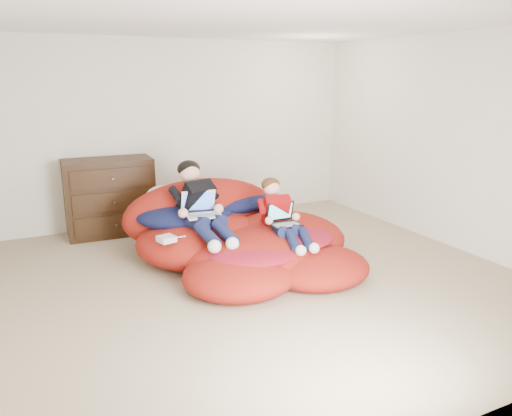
# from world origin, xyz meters

# --- Properties ---
(room_shell) EXTENTS (5.10, 5.10, 2.77)m
(room_shell) POSITION_xyz_m (0.00, 0.00, 0.22)
(room_shell) COLOR tan
(room_shell) RESTS_ON ground
(dresser) EXTENTS (1.11, 0.63, 0.99)m
(dresser) POSITION_xyz_m (-1.11, 2.21, 0.49)
(dresser) COLOR #311D0D
(dresser) RESTS_ON ground
(beanbag_pile) EXTENTS (2.39, 2.42, 0.91)m
(beanbag_pile) POSITION_xyz_m (-0.01, 0.59, 0.26)
(beanbag_pile) COLOR #AF1E13
(beanbag_pile) RESTS_ON ground
(cream_pillow) EXTENTS (0.41, 0.26, 0.26)m
(cream_pillow) POSITION_xyz_m (-0.63, 1.43, 0.62)
(cream_pillow) COLOR beige
(cream_pillow) RESTS_ON beanbag_pile
(older_boy) EXTENTS (0.42, 1.17, 0.75)m
(older_boy) POSITION_xyz_m (-0.43, 0.68, 0.70)
(older_boy) COLOR black
(older_boy) RESTS_ON beanbag_pile
(younger_boy) EXTENTS (0.34, 0.93, 0.63)m
(younger_boy) POSITION_xyz_m (0.31, 0.20, 0.60)
(younger_boy) COLOR #A30E0E
(younger_boy) RESTS_ON beanbag_pile
(laptop_white) EXTENTS (0.39, 0.40, 0.25)m
(laptop_white) POSITION_xyz_m (-0.43, 0.61, 0.64)
(laptop_white) COLOR white
(laptop_white) RESTS_ON older_boy
(laptop_black) EXTENTS (0.31, 0.27, 0.23)m
(laptop_black) POSITION_xyz_m (0.31, 0.15, 0.55)
(laptop_black) COLOR black
(laptop_black) RESTS_ON younger_boy
(power_adapter) EXTENTS (0.19, 0.19, 0.06)m
(power_adapter) POSITION_xyz_m (-0.88, 0.42, 0.42)
(power_adapter) COLOR white
(power_adapter) RESTS_ON beanbag_pile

